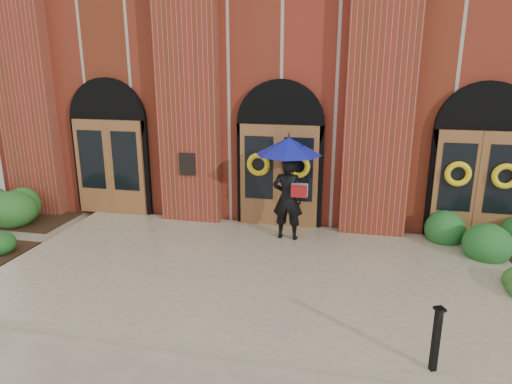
# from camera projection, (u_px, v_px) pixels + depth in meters

# --- Properties ---
(ground) EXTENTS (90.00, 90.00, 0.00)m
(ground) POSITION_uv_depth(u_px,v_px,m) (255.00, 279.00, 8.90)
(ground) COLOR tan
(ground) RESTS_ON ground
(landing) EXTENTS (10.00, 5.30, 0.15)m
(landing) POSITION_uv_depth(u_px,v_px,m) (256.00, 272.00, 9.02)
(landing) COLOR tan
(landing) RESTS_ON ground
(church_building) EXTENTS (16.20, 12.53, 7.00)m
(church_building) POSITION_uv_depth(u_px,v_px,m) (308.00, 78.00, 16.18)
(church_building) COLOR maroon
(church_building) RESTS_ON ground
(man_with_umbrella) EXTENTS (1.54, 1.54, 2.34)m
(man_with_umbrella) POSITION_uv_depth(u_px,v_px,m) (288.00, 169.00, 10.11)
(man_with_umbrella) COLOR black
(man_with_umbrella) RESTS_ON landing
(metal_post) EXTENTS (0.16, 0.16, 0.92)m
(metal_post) POSITION_uv_depth(u_px,v_px,m) (436.00, 338.00, 5.91)
(metal_post) COLOR black
(metal_post) RESTS_ON landing
(hedge_wall_left) EXTENTS (3.38, 1.35, 0.87)m
(hedge_wall_left) POSITION_uv_depth(u_px,v_px,m) (1.00, 203.00, 12.19)
(hedge_wall_left) COLOR #22541C
(hedge_wall_left) RESTS_ON ground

